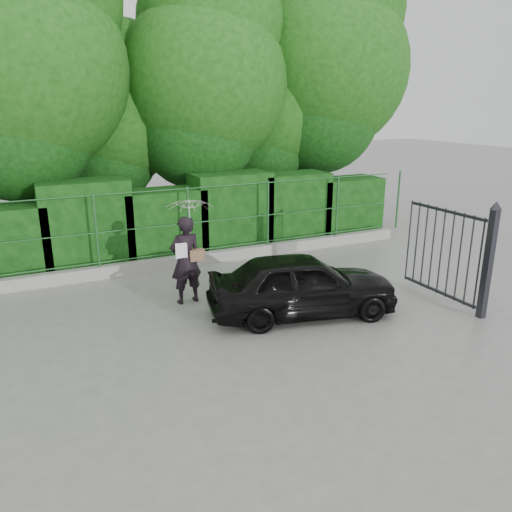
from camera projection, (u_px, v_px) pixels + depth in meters
name	position (u px, v px, depth m)	size (l,w,h in m)	color
ground	(248.00, 337.00, 9.15)	(80.00, 80.00, 0.00)	gray
kerb	(175.00, 262.00, 12.98)	(14.00, 0.25, 0.30)	#9E9E99
fence	(182.00, 222.00, 12.76)	(14.13, 0.06, 1.80)	#1F5325
hedge	(160.00, 221.00, 13.54)	(14.20, 1.20, 2.28)	black
trees	(173.00, 85.00, 14.93)	(17.10, 6.15, 8.08)	black
gate	(469.00, 254.00, 10.08)	(0.22, 2.33, 2.36)	#26262C
woman	(188.00, 236.00, 10.43)	(1.01, 1.00, 2.24)	black
car	(302.00, 284.00, 9.98)	(1.52, 3.77, 1.29)	black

